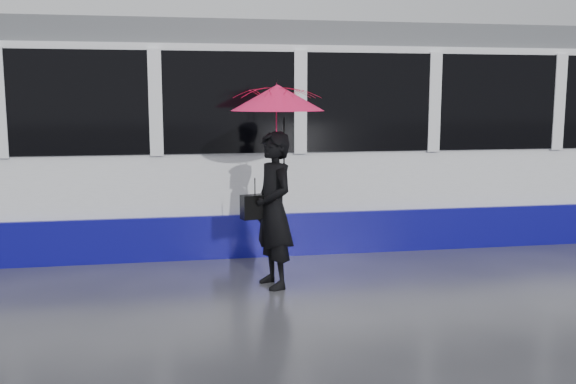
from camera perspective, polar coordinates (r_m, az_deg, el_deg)
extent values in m
plane|color=#2C2C31|center=(8.06, -2.51, -7.98)|extent=(90.00, 90.00, 0.00)
cube|color=#3F3D38|center=(9.76, -3.90, -5.01)|extent=(34.00, 0.07, 0.02)
cube|color=#3F3D38|center=(11.16, -4.71, -3.32)|extent=(34.00, 0.07, 0.02)
cube|color=white|center=(10.44, 2.48, 4.29)|extent=(24.00, 2.40, 2.95)
cube|color=#0C0A77|center=(10.60, 2.43, -2.27)|extent=(24.00, 2.56, 0.62)
cube|color=black|center=(10.41, 2.50, 8.00)|extent=(23.00, 2.48, 1.40)
cube|color=#525559|center=(10.45, 2.53, 13.35)|extent=(23.60, 2.20, 0.35)
imported|color=black|center=(7.66, -1.29, -1.62)|extent=(0.63, 0.78, 1.88)
imported|color=#E31382|center=(7.56, -0.94, 6.16)|extent=(1.28, 1.29, 0.94)
cone|color=#E31382|center=(7.55, -0.95, 8.38)|extent=(1.37, 1.37, 0.30)
cylinder|color=black|center=(7.56, -0.95, 9.72)|extent=(0.01, 0.01, 0.07)
cylinder|color=black|center=(7.62, -0.35, 3.53)|extent=(0.02, 0.02, 0.82)
cube|color=black|center=(7.65, -2.95, -1.32)|extent=(0.36, 0.24, 0.29)
cylinder|color=black|center=(7.61, -2.96, 0.43)|extent=(0.01, 0.01, 0.18)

